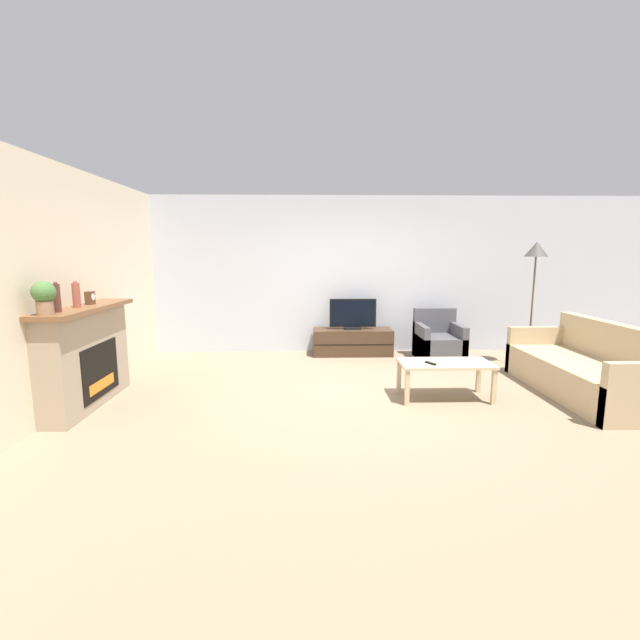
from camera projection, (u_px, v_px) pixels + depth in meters
name	position (u px, v px, depth m)	size (l,w,h in m)	color
ground_plane	(361.00, 392.00, 5.39)	(24.00, 24.00, 0.00)	#89755B
wall_back	(346.00, 275.00, 7.46)	(12.00, 0.06, 2.70)	silver
wall_left	(82.00, 285.00, 5.09)	(0.06, 12.00, 2.70)	beige
fireplace	(86.00, 356.00, 4.83)	(0.42, 1.61, 1.15)	tan
mantel_vase_left	(57.00, 298.00, 4.24)	(0.07, 0.07, 0.31)	#512D23
mantel_vase_centre_left	(76.00, 295.00, 4.60)	(0.08, 0.08, 0.29)	#994C3D
mantel_clock	(90.00, 298.00, 4.89)	(0.08, 0.11, 0.15)	brown
potted_plant	(44.00, 296.00, 4.04)	(0.21, 0.21, 0.33)	#936B4C
tv_stand	(353.00, 342.00, 7.34)	(1.34, 0.47, 0.44)	#422D1E
tv	(353.00, 315.00, 7.26)	(0.79, 0.18, 0.52)	black
armchair	(438.00, 343.00, 7.02)	(0.70, 0.76, 0.81)	#4C4C51
coffee_table	(445.00, 367.00, 5.09)	(1.09, 0.53, 0.45)	#CCB289
remote	(430.00, 363.00, 5.00)	(0.11, 0.15, 0.02)	black
couch	(587.00, 372.00, 5.25)	(0.93, 2.15, 0.88)	tan
floor_lamp	(536.00, 258.00, 6.38)	(0.33, 0.33, 1.90)	black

